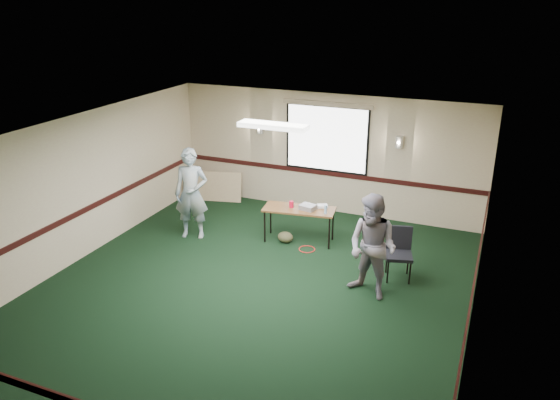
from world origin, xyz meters
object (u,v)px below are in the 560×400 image
at_px(conference_chair, 399,249).
at_px(person_right, 372,247).
at_px(person_left, 191,194).
at_px(folding_table, 299,211).
at_px(projector, 308,207).

distance_m(conference_chair, person_right, 0.95).
distance_m(person_left, person_right, 4.03).
xyz_separation_m(folding_table, person_left, (-2.09, -0.62, 0.28)).
bearing_deg(folding_table, person_left, -172.00).
bearing_deg(person_right, person_left, -172.89).
xyz_separation_m(projector, person_right, (1.66, -1.53, 0.13)).
height_order(folding_table, conference_chair, conference_chair).
distance_m(conference_chair, person_left, 4.24).
height_order(folding_table, person_right, person_right).
height_order(conference_chair, person_left, person_left).
relative_size(folding_table, person_right, 0.84).
xyz_separation_m(conference_chair, person_left, (-4.22, 0.07, 0.40)).
distance_m(projector, person_left, 2.36).
relative_size(conference_chair, person_right, 0.52).
relative_size(conference_chair, person_left, 0.49).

